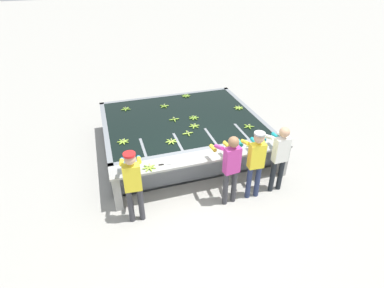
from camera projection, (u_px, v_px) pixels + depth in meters
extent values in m
plane|color=#A3A099|center=(208.00, 193.00, 6.65)|extent=(80.00, 80.00, 0.00)
cube|color=gray|center=(182.00, 144.00, 8.33)|extent=(4.03, 3.30, 0.06)
cube|color=gray|center=(200.00, 164.00, 6.84)|extent=(4.03, 0.12, 0.85)
cube|color=gray|center=(168.00, 108.00, 9.41)|extent=(4.03, 0.12, 0.85)
cube|color=gray|center=(108.00, 143.00, 7.62)|extent=(0.12, 3.30, 0.85)
cube|color=gray|center=(247.00, 122.00, 8.63)|extent=(0.12, 3.30, 0.85)
cube|color=black|center=(182.00, 131.00, 8.11)|extent=(3.79, 3.06, 0.78)
cube|color=gray|center=(145.00, 163.00, 6.90)|extent=(0.06, 0.80, 0.85)
cube|color=gray|center=(178.00, 157.00, 7.11)|extent=(0.06, 0.80, 0.85)
cube|color=gray|center=(210.00, 151.00, 7.31)|extent=(0.06, 0.80, 0.85)
cube|color=gray|center=(240.00, 146.00, 7.52)|extent=(0.06, 0.80, 0.85)
cube|color=#9E9E99|center=(205.00, 157.00, 6.40)|extent=(4.03, 0.45, 0.05)
cube|color=#9E9E99|center=(117.00, 190.00, 6.13)|extent=(0.16, 0.41, 0.80)
cube|color=#9E9E99|center=(280.00, 158.00, 7.11)|extent=(0.16, 0.41, 0.80)
cylinder|color=#38383D|center=(131.00, 206.00, 5.75)|extent=(0.11, 0.11, 0.78)
cylinder|color=#38383D|center=(141.00, 204.00, 5.79)|extent=(0.11, 0.11, 0.78)
cube|color=yellow|center=(132.00, 178.00, 5.42)|extent=(0.33, 0.19, 0.55)
sphere|color=tan|center=(130.00, 159.00, 5.20)|extent=(0.21, 0.21, 0.21)
cylinder|color=red|center=(129.00, 154.00, 5.15)|extent=(0.22, 0.22, 0.04)
cylinder|color=yellow|center=(121.00, 162.00, 5.50)|extent=(0.10, 0.31, 0.18)
cylinder|color=teal|center=(122.00, 162.00, 5.79)|extent=(0.10, 0.21, 0.08)
cylinder|color=yellow|center=(139.00, 160.00, 5.56)|extent=(0.10, 0.31, 0.18)
cylinder|color=teal|center=(139.00, 160.00, 5.85)|extent=(0.10, 0.21, 0.08)
cylinder|color=#38383D|center=(225.00, 189.00, 6.16)|extent=(0.11, 0.11, 0.80)
cylinder|color=#38383D|center=(234.00, 186.00, 6.23)|extent=(0.11, 0.11, 0.80)
cube|color=#BC388E|center=(232.00, 160.00, 5.84)|extent=(0.34, 0.20, 0.57)
sphere|color=#896042|center=(234.00, 142.00, 5.61)|extent=(0.22, 0.22, 0.22)
cylinder|color=#BC388E|center=(219.00, 147.00, 5.87)|extent=(0.11, 0.32, 0.18)
cylinder|color=gold|center=(213.00, 148.00, 6.15)|extent=(0.11, 0.21, 0.08)
cylinder|color=#BC388E|center=(233.00, 144.00, 5.98)|extent=(0.11, 0.32, 0.18)
cylinder|color=gold|center=(227.00, 145.00, 6.26)|extent=(0.11, 0.21, 0.08)
cylinder|color=navy|center=(249.00, 183.00, 6.34)|extent=(0.11, 0.11, 0.79)
cylinder|color=navy|center=(257.00, 181.00, 6.38)|extent=(0.11, 0.11, 0.79)
cube|color=yellow|center=(257.00, 156.00, 6.00)|extent=(0.33, 0.19, 0.56)
sphere|color=tan|center=(259.00, 138.00, 5.78)|extent=(0.21, 0.21, 0.21)
cylinder|color=#9E9E99|center=(260.00, 134.00, 5.73)|extent=(0.22, 0.22, 0.04)
cylinder|color=yellow|center=(245.00, 142.00, 6.07)|extent=(0.09, 0.31, 0.18)
cylinder|color=teal|center=(240.00, 143.00, 6.36)|extent=(0.09, 0.20, 0.08)
cylinder|color=yellow|center=(260.00, 140.00, 6.14)|extent=(0.09, 0.31, 0.18)
cylinder|color=teal|center=(254.00, 141.00, 6.43)|extent=(0.09, 0.20, 0.08)
cylinder|color=#1E2328|center=(272.00, 176.00, 6.52)|extent=(0.11, 0.11, 0.79)
cylinder|color=#1E2328|center=(280.00, 174.00, 6.58)|extent=(0.11, 0.11, 0.79)
cube|color=white|center=(281.00, 150.00, 6.19)|extent=(0.32, 0.18, 0.56)
sphere|color=tan|center=(285.00, 132.00, 5.97)|extent=(0.21, 0.21, 0.21)
cylinder|color=white|center=(269.00, 137.00, 6.25)|extent=(0.09, 0.31, 0.18)
cylinder|color=teal|center=(262.00, 138.00, 6.54)|extent=(0.09, 0.20, 0.08)
cylinder|color=white|center=(283.00, 135.00, 6.34)|extent=(0.09, 0.31, 0.18)
cylinder|color=teal|center=(275.00, 136.00, 6.62)|extent=(0.09, 0.20, 0.08)
ellipsoid|color=#9EC642|center=(239.00, 109.00, 8.35)|extent=(0.07, 0.17, 0.04)
ellipsoid|color=#9EC642|center=(240.00, 108.00, 8.37)|extent=(0.14, 0.15, 0.04)
ellipsoid|color=#9EC642|center=(240.00, 108.00, 8.41)|extent=(0.17, 0.04, 0.04)
ellipsoid|color=#9EC642|center=(239.00, 107.00, 8.44)|extent=(0.13, 0.16, 0.04)
ellipsoid|color=#9EC642|center=(237.00, 107.00, 8.43)|extent=(0.08, 0.17, 0.04)
ellipsoid|color=#9EC642|center=(237.00, 108.00, 8.40)|extent=(0.17, 0.10, 0.04)
ellipsoid|color=#9EC642|center=(237.00, 108.00, 8.36)|extent=(0.17, 0.11, 0.04)
cylinder|color=tan|center=(239.00, 107.00, 8.38)|extent=(0.03, 0.03, 0.04)
ellipsoid|color=#7FAD33|center=(162.00, 106.00, 8.51)|extent=(0.16, 0.13, 0.04)
ellipsoid|color=#7FAD33|center=(163.00, 107.00, 8.46)|extent=(0.16, 0.13, 0.04)
ellipsoid|color=#7FAD33|center=(165.00, 107.00, 8.46)|extent=(0.08, 0.17, 0.04)
ellipsoid|color=#7FAD33|center=(166.00, 106.00, 8.51)|extent=(0.17, 0.04, 0.04)
ellipsoid|color=#7FAD33|center=(164.00, 105.00, 8.54)|extent=(0.09, 0.17, 0.04)
cylinder|color=tan|center=(164.00, 105.00, 8.48)|extent=(0.03, 0.03, 0.04)
ellipsoid|color=#93BC3D|center=(125.00, 142.00, 6.84)|extent=(0.16, 0.12, 0.04)
ellipsoid|color=#93BC3D|center=(125.00, 141.00, 6.88)|extent=(0.17, 0.09, 0.04)
ellipsoid|color=#93BC3D|center=(124.00, 140.00, 6.90)|extent=(0.09, 0.17, 0.04)
ellipsoid|color=#93BC3D|center=(122.00, 141.00, 6.88)|extent=(0.12, 0.16, 0.04)
ellipsoid|color=#93BC3D|center=(121.00, 142.00, 6.84)|extent=(0.17, 0.06, 0.04)
ellipsoid|color=#93BC3D|center=(122.00, 143.00, 6.81)|extent=(0.15, 0.15, 0.04)
ellipsoid|color=#93BC3D|center=(124.00, 143.00, 6.81)|extent=(0.05, 0.17, 0.04)
cylinder|color=tan|center=(123.00, 140.00, 6.83)|extent=(0.03, 0.03, 0.04)
ellipsoid|color=#75A333|center=(193.00, 119.00, 7.82)|extent=(0.10, 0.17, 0.04)
ellipsoid|color=#75A333|center=(195.00, 119.00, 7.84)|extent=(0.11, 0.17, 0.04)
ellipsoid|color=#75A333|center=(196.00, 118.00, 7.87)|extent=(0.17, 0.07, 0.04)
ellipsoid|color=#75A333|center=(195.00, 117.00, 7.91)|extent=(0.15, 0.14, 0.04)
ellipsoid|color=#75A333|center=(193.00, 117.00, 7.92)|extent=(0.04, 0.17, 0.04)
ellipsoid|color=#75A333|center=(192.00, 117.00, 7.89)|extent=(0.16, 0.13, 0.04)
ellipsoid|color=#75A333|center=(192.00, 118.00, 7.85)|extent=(0.17, 0.07, 0.04)
cylinder|color=tan|center=(194.00, 117.00, 7.85)|extent=(0.03, 0.03, 0.04)
ellipsoid|color=#8CB738|center=(196.00, 127.00, 7.46)|extent=(0.12, 0.16, 0.04)
ellipsoid|color=#8CB738|center=(196.00, 126.00, 7.50)|extent=(0.17, 0.04, 0.04)
ellipsoid|color=#8CB738|center=(195.00, 125.00, 7.53)|extent=(0.11, 0.17, 0.04)
ellipsoid|color=#8CB738|center=(193.00, 125.00, 7.52)|extent=(0.12, 0.16, 0.04)
ellipsoid|color=#8CB738|center=(192.00, 126.00, 7.47)|extent=(0.17, 0.04, 0.04)
ellipsoid|color=#8CB738|center=(194.00, 127.00, 7.44)|extent=(0.11, 0.17, 0.04)
cylinder|color=tan|center=(194.00, 125.00, 7.47)|extent=(0.03, 0.03, 0.04)
ellipsoid|color=#7FAD33|center=(176.00, 119.00, 7.81)|extent=(0.17, 0.04, 0.04)
ellipsoid|color=#7FAD33|center=(174.00, 118.00, 7.84)|extent=(0.04, 0.17, 0.04)
ellipsoid|color=#7FAD33|center=(172.00, 120.00, 7.78)|extent=(0.17, 0.04, 0.04)
ellipsoid|color=#7FAD33|center=(175.00, 120.00, 7.75)|extent=(0.04, 0.17, 0.04)
cylinder|color=tan|center=(174.00, 118.00, 7.78)|extent=(0.03, 0.03, 0.04)
ellipsoid|color=#7FAD33|center=(249.00, 127.00, 7.42)|extent=(0.05, 0.17, 0.04)
ellipsoid|color=#7FAD33|center=(251.00, 127.00, 7.47)|extent=(0.17, 0.10, 0.04)
ellipsoid|color=#7FAD33|center=(249.00, 125.00, 7.51)|extent=(0.14, 0.15, 0.04)
ellipsoid|color=#7FAD33|center=(247.00, 126.00, 7.50)|extent=(0.12, 0.16, 0.04)
ellipsoid|color=#7FAD33|center=(247.00, 127.00, 7.45)|extent=(0.17, 0.07, 0.04)
cylinder|color=tan|center=(249.00, 125.00, 7.45)|extent=(0.03, 0.03, 0.04)
ellipsoid|color=#75A333|center=(124.00, 109.00, 8.31)|extent=(0.17, 0.06, 0.04)
ellipsoid|color=#75A333|center=(126.00, 110.00, 8.28)|extent=(0.06, 0.17, 0.04)
ellipsoid|color=#75A333|center=(128.00, 109.00, 8.32)|extent=(0.17, 0.11, 0.04)
ellipsoid|color=#75A333|center=(127.00, 108.00, 8.37)|extent=(0.15, 0.15, 0.04)
ellipsoid|color=#75A333|center=(125.00, 108.00, 8.36)|extent=(0.11, 0.17, 0.04)
cylinder|color=tan|center=(126.00, 108.00, 8.31)|extent=(0.03, 0.03, 0.04)
ellipsoid|color=#93BC3D|center=(186.00, 134.00, 7.16)|extent=(0.17, 0.04, 0.04)
ellipsoid|color=#93BC3D|center=(188.00, 134.00, 7.13)|extent=(0.04, 0.17, 0.04)
ellipsoid|color=#93BC3D|center=(190.00, 133.00, 7.19)|extent=(0.17, 0.04, 0.04)
ellipsoid|color=#93BC3D|center=(187.00, 132.00, 7.22)|extent=(0.04, 0.17, 0.04)
cylinder|color=tan|center=(188.00, 132.00, 7.16)|extent=(0.03, 0.03, 0.04)
ellipsoid|color=#75A333|center=(185.00, 95.00, 9.17)|extent=(0.05, 0.17, 0.04)
ellipsoid|color=#75A333|center=(184.00, 96.00, 9.14)|extent=(0.16, 0.12, 0.04)
ellipsoid|color=#75A333|center=(185.00, 96.00, 9.10)|extent=(0.17, 0.09, 0.04)
ellipsoid|color=#75A333|center=(186.00, 97.00, 9.08)|extent=(0.09, 0.17, 0.04)
ellipsoid|color=#75A333|center=(187.00, 96.00, 9.09)|extent=(0.12, 0.16, 0.04)
ellipsoid|color=#75A333|center=(188.00, 96.00, 9.13)|extent=(0.17, 0.06, 0.04)
ellipsoid|color=#75A333|center=(187.00, 95.00, 9.16)|extent=(0.15, 0.15, 0.04)
cylinder|color=tan|center=(186.00, 95.00, 9.10)|extent=(0.03, 0.03, 0.04)
ellipsoid|color=#9EC642|center=(169.00, 142.00, 6.85)|extent=(0.17, 0.04, 0.04)
ellipsoid|color=#9EC642|center=(170.00, 143.00, 6.82)|extent=(0.14, 0.15, 0.04)
ellipsoid|color=#9EC642|center=(172.00, 143.00, 6.82)|extent=(0.07, 0.17, 0.04)
ellipsoid|color=#9EC642|center=(174.00, 142.00, 6.85)|extent=(0.17, 0.11, 0.04)
ellipsoid|color=#9EC642|center=(173.00, 141.00, 6.89)|extent=(0.17, 0.10, 0.04)
ellipsoid|color=#9EC642|center=(171.00, 140.00, 6.91)|extent=(0.08, 0.17, 0.04)
ellipsoid|color=#9EC642|center=(169.00, 141.00, 6.89)|extent=(0.13, 0.16, 0.04)
cylinder|color=tan|center=(171.00, 140.00, 6.84)|extent=(0.03, 0.03, 0.04)
ellipsoid|color=#9EC642|center=(252.00, 147.00, 6.64)|extent=(0.13, 0.15, 0.04)
ellipsoid|color=#9EC642|center=(255.00, 147.00, 6.66)|extent=(0.12, 0.16, 0.04)
ellipsoid|color=#9EC642|center=(254.00, 145.00, 6.71)|extent=(0.17, 0.08, 0.04)
ellipsoid|color=#9EC642|center=(251.00, 145.00, 6.73)|extent=(0.04, 0.17, 0.04)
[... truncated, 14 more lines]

